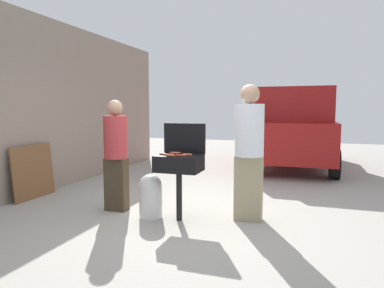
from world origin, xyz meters
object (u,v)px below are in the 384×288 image
hot_dog_5 (174,153)px  hot_dog_6 (169,155)px  hot_dog_4 (176,153)px  parked_minivan (295,128)px  hot_dog_3 (187,155)px  person_right (249,148)px  hot_dog_0 (171,155)px  hot_dog_1 (187,154)px  hot_dog_7 (181,155)px  hot_dog_2 (164,154)px  bbq_grill (179,165)px  leaning_board (33,172)px  propane_tank (151,195)px  person_left (116,151)px

hot_dog_5 → hot_dog_6: bearing=-96.1°
hot_dog_4 → parked_minivan: parked_minivan is taller
hot_dog_3 → person_right: person_right is taller
hot_dog_0 → hot_dog_1: same height
hot_dog_4 → hot_dog_6: size_ratio=1.00×
hot_dog_7 → hot_dog_4: bearing=123.5°
hot_dog_1 → hot_dog_7: size_ratio=1.00×
hot_dog_2 → person_right: (1.09, 0.36, 0.09)m
hot_dog_4 → hot_dog_7: (0.16, -0.24, 0.00)m
hot_dog_0 → hot_dog_7: same height
hot_dog_0 → hot_dog_2: same height
bbq_grill → hot_dog_1: hot_dog_1 is taller
hot_dog_2 → hot_dog_3: same height
leaning_board → hot_dog_7: bearing=-8.8°
bbq_grill → leaning_board: 2.81m
hot_dog_3 → parked_minivan: 5.35m
hot_dog_7 → propane_tank: size_ratio=0.21×
hot_dog_2 → bbq_grill: bearing=16.4°
propane_tank → person_right: size_ratio=0.34×
bbq_grill → parked_minivan: (1.31, 5.17, 0.27)m
hot_dog_2 → hot_dog_5: same height
hot_dog_1 → hot_dog_4: same height
hot_dog_3 → propane_tank: size_ratio=0.21×
hot_dog_0 → parked_minivan: size_ratio=0.03×
bbq_grill → leaning_board: (-2.77, 0.33, -0.30)m
bbq_grill → hot_dog_6: size_ratio=6.90×
bbq_grill → hot_dog_6: hot_dog_6 is taller
hot_dog_3 → person_left: 1.19m
hot_dog_4 → hot_dog_6: bearing=-96.6°
parked_minivan → bbq_grill: bearing=75.9°
hot_dog_1 → propane_tank: (-0.53, -0.05, -0.59)m
person_right → hot_dog_7: bearing=40.5°
parked_minivan → propane_tank: bearing=71.7°
hot_dog_5 → person_right: bearing=12.8°
hot_dog_0 → person_right: bearing=25.3°
hot_dog_1 → hot_dog_5: (-0.21, 0.06, 0.00)m
hot_dog_0 → hot_dog_7: size_ratio=1.00×
person_right → hot_dog_5: bearing=26.4°
hot_dog_5 → bbq_grill: bearing=-39.2°
hot_dog_5 → leaning_board: (-2.68, 0.25, -0.46)m
propane_tank → hot_dog_2: bearing=-8.7°
bbq_grill → hot_dog_3: hot_dog_3 is taller
bbq_grill → propane_tank: bbq_grill is taller
hot_dog_3 → hot_dog_6: size_ratio=1.00×
hot_dog_5 → person_left: size_ratio=0.08×
bbq_grill → hot_dog_0: bearing=-112.3°
parked_minivan → hot_dog_2: bearing=74.1°
hot_dog_1 → person_right: 0.83m
hot_dog_7 → parked_minivan: parked_minivan is taller
hot_dog_3 → propane_tank: (-0.54, 0.02, -0.59)m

